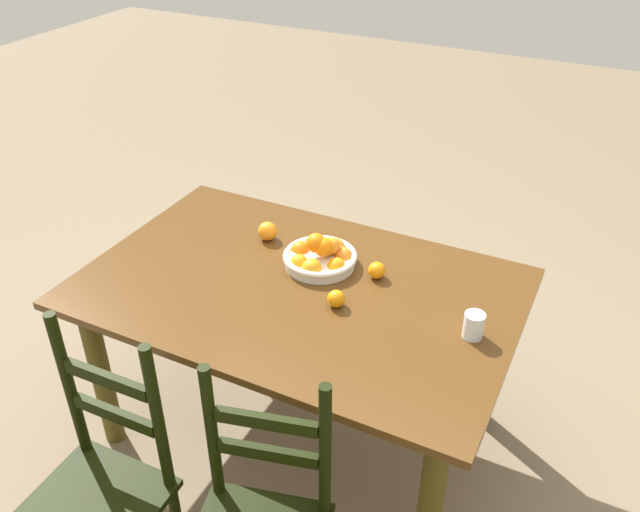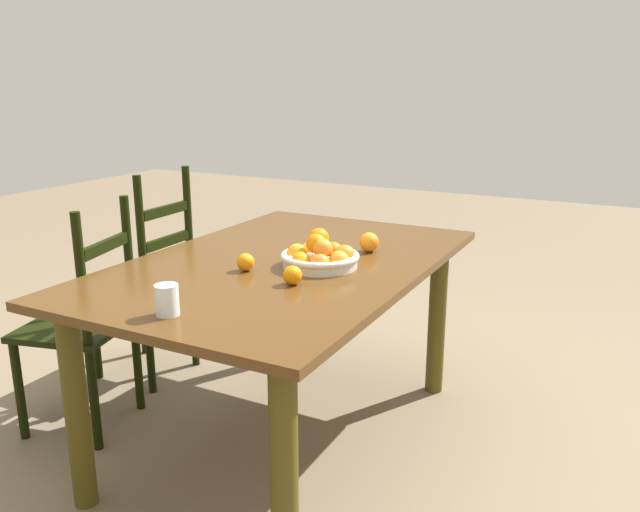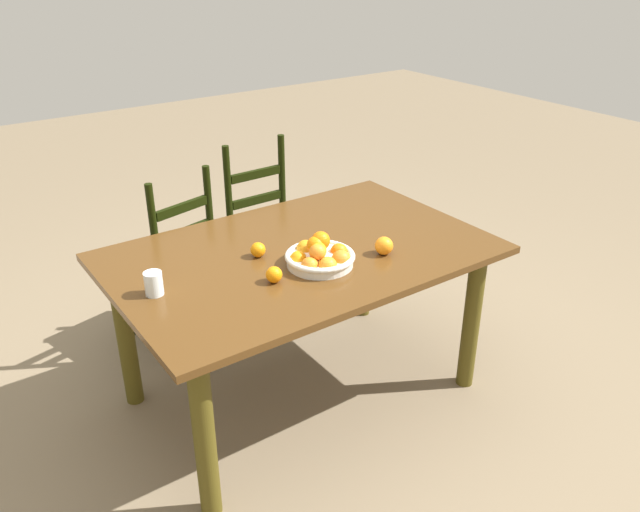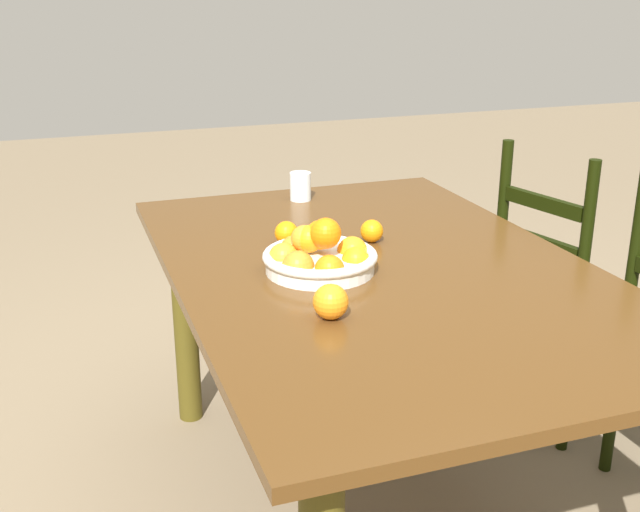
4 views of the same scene
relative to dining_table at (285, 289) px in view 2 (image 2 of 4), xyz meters
The scene contains 9 objects.
ground_plane 0.63m from the dining_table, ahead, with size 12.00×12.00×0.00m, color #79684F.
dining_table is the anchor object (origin of this frame).
chair_near_window 0.92m from the dining_table, 76.32° to the left, with size 0.40×0.40×1.01m.
chair_by_cabinet 0.85m from the dining_table, 109.88° to the left, with size 0.47×0.47×0.95m.
fruit_bowl 0.22m from the dining_table, 94.52° to the right, with size 0.28×0.28×0.14m.
orange_loose_0 0.33m from the dining_table, 143.82° to the right, with size 0.06×0.06×0.06m, color orange.
orange_loose_1 0.23m from the dining_table, 163.84° to the left, with size 0.06×0.06×0.06m, color orange.
orange_loose_2 0.38m from the dining_table, 41.05° to the right, with size 0.08×0.08×0.08m, color orange.
drinking_glass 0.67m from the dining_table, behind, with size 0.07×0.07×0.09m, color silver.
Camera 2 is at (-1.98, -1.19, 1.40)m, focal length 35.97 mm.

